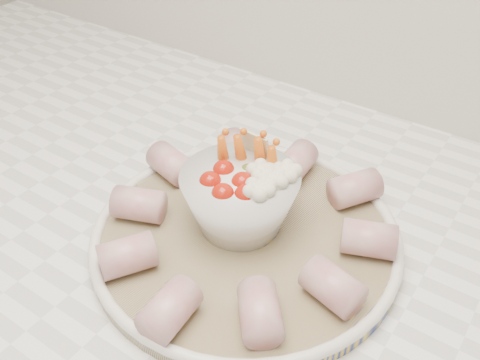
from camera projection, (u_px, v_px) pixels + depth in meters
The scene contains 3 objects.
serving_platter at pixel (246, 236), 0.58m from camera, with size 0.37×0.37×0.02m.
veggie_bowl at pixel (242, 197), 0.57m from camera, with size 0.13×0.13×0.10m.
cured_meat_rolls at pixel (246, 220), 0.57m from camera, with size 0.31×0.31×0.04m.
Camera 1 is at (0.05, 1.05, 1.34)m, focal length 40.00 mm.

